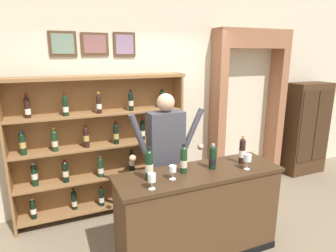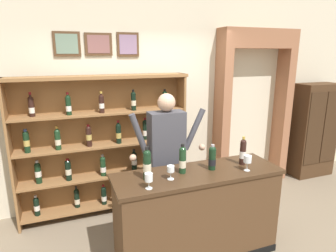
{
  "view_description": "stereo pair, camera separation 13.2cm",
  "coord_description": "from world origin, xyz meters",
  "px_view_note": "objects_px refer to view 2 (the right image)",
  "views": [
    {
      "loc": [
        -1.24,
        -2.43,
        2.18
      ],
      "look_at": [
        -0.05,
        0.36,
        1.41
      ],
      "focal_mm": 30.68,
      "sensor_mm": 36.0,
      "label": 1
    },
    {
      "loc": [
        -1.12,
        -2.48,
        2.18
      ],
      "look_at": [
        -0.05,
        0.36,
        1.41
      ],
      "focal_mm": 30.68,
      "sensor_mm": 36.0,
      "label": 2
    }
  ],
  "objects_px": {
    "side_cabinet": "(313,130)",
    "tasting_bottle_grappa": "(183,160)",
    "tasting_bottle_prosecco": "(147,164)",
    "wine_glass_spare": "(149,178)",
    "tasting_counter": "(197,214)",
    "shopkeeper": "(167,149)",
    "tasting_bottle_vin_santo": "(212,158)",
    "wine_glass_left": "(171,170)",
    "tasting_bottle_chianti": "(243,152)",
    "wine_glass_center": "(248,160)",
    "wine_shelf": "(104,143)"
  },
  "relations": [
    {
      "from": "shopkeeper",
      "to": "tasting_bottle_grappa",
      "type": "xyz_separation_m",
      "value": [
        -0.02,
        -0.51,
        0.05
      ]
    },
    {
      "from": "side_cabinet",
      "to": "tasting_bottle_grappa",
      "type": "height_order",
      "value": "side_cabinet"
    },
    {
      "from": "tasting_counter",
      "to": "wine_glass_spare",
      "type": "relative_size",
      "value": 11.93
    },
    {
      "from": "side_cabinet",
      "to": "wine_glass_spare",
      "type": "relative_size",
      "value": 11.18
    },
    {
      "from": "shopkeeper",
      "to": "wine_glass_spare",
      "type": "bearing_deg",
      "value": -121.4
    },
    {
      "from": "side_cabinet",
      "to": "tasting_bottle_prosecco",
      "type": "relative_size",
      "value": 4.97
    },
    {
      "from": "side_cabinet",
      "to": "tasting_bottle_prosecco",
      "type": "xyz_separation_m",
      "value": [
        -3.48,
        -1.24,
        0.3
      ]
    },
    {
      "from": "wine_glass_spare",
      "to": "tasting_bottle_prosecco",
      "type": "bearing_deg",
      "value": 77.36
    },
    {
      "from": "wine_glass_center",
      "to": "wine_glass_left",
      "type": "distance_m",
      "value": 0.83
    },
    {
      "from": "wine_glass_left",
      "to": "wine_glass_spare",
      "type": "bearing_deg",
      "value": -155.61
    },
    {
      "from": "wine_shelf",
      "to": "wine_glass_spare",
      "type": "distance_m",
      "value": 1.47
    },
    {
      "from": "tasting_bottle_chianti",
      "to": "wine_glass_spare",
      "type": "height_order",
      "value": "tasting_bottle_chianti"
    },
    {
      "from": "wine_glass_left",
      "to": "tasting_bottle_chianti",
      "type": "bearing_deg",
      "value": 5.55
    },
    {
      "from": "wine_shelf",
      "to": "side_cabinet",
      "type": "xyz_separation_m",
      "value": [
        3.72,
        -0.02,
        -0.17
      ]
    },
    {
      "from": "tasting_bottle_vin_santo",
      "to": "tasting_bottle_chianti",
      "type": "relative_size",
      "value": 0.87
    },
    {
      "from": "wine_shelf",
      "to": "tasting_bottle_vin_santo",
      "type": "height_order",
      "value": "wine_shelf"
    },
    {
      "from": "shopkeeper",
      "to": "wine_glass_left",
      "type": "height_order",
      "value": "shopkeeper"
    },
    {
      "from": "tasting_bottle_grappa",
      "to": "wine_glass_left",
      "type": "distance_m",
      "value": 0.2
    },
    {
      "from": "wine_glass_left",
      "to": "wine_glass_spare",
      "type": "xyz_separation_m",
      "value": [
        -0.26,
        -0.12,
        0.0
      ]
    },
    {
      "from": "shopkeeper",
      "to": "tasting_bottle_prosecco",
      "type": "relative_size",
      "value": 5.17
    },
    {
      "from": "tasting_bottle_chianti",
      "to": "wine_glass_center",
      "type": "bearing_deg",
      "value": -108.47
    },
    {
      "from": "wine_shelf",
      "to": "tasting_bottle_vin_santo",
      "type": "relative_size",
      "value": 8.29
    },
    {
      "from": "wine_shelf",
      "to": "wine_glass_spare",
      "type": "height_order",
      "value": "wine_shelf"
    },
    {
      "from": "wine_glass_center",
      "to": "wine_glass_spare",
      "type": "xyz_separation_m",
      "value": [
        -1.09,
        -0.04,
        -0.02
      ]
    },
    {
      "from": "tasting_bottle_prosecco",
      "to": "tasting_bottle_grappa",
      "type": "distance_m",
      "value": 0.38
    },
    {
      "from": "shopkeeper",
      "to": "tasting_bottle_prosecco",
      "type": "xyz_separation_m",
      "value": [
        -0.4,
        -0.53,
        0.06
      ]
    },
    {
      "from": "tasting_bottle_chianti",
      "to": "wine_glass_left",
      "type": "bearing_deg",
      "value": -174.45
    },
    {
      "from": "side_cabinet",
      "to": "tasting_bottle_chianti",
      "type": "distance_m",
      "value": 2.7
    },
    {
      "from": "shopkeeper",
      "to": "tasting_bottle_vin_santo",
      "type": "height_order",
      "value": "shopkeeper"
    },
    {
      "from": "tasting_bottle_vin_santo",
      "to": "wine_shelf",
      "type": "bearing_deg",
      "value": 127.05
    },
    {
      "from": "side_cabinet",
      "to": "shopkeeper",
      "type": "bearing_deg",
      "value": -167.03
    },
    {
      "from": "wine_shelf",
      "to": "tasting_bottle_prosecco",
      "type": "bearing_deg",
      "value": -79.29
    },
    {
      "from": "wine_shelf",
      "to": "shopkeeper",
      "type": "bearing_deg",
      "value": -48.75
    },
    {
      "from": "tasting_bottle_vin_santo",
      "to": "wine_glass_left",
      "type": "height_order",
      "value": "tasting_bottle_vin_santo"
    },
    {
      "from": "tasting_bottle_prosecco",
      "to": "tasting_bottle_chianti",
      "type": "relative_size",
      "value": 1.05
    },
    {
      "from": "tasting_bottle_vin_santo",
      "to": "side_cabinet",
      "type": "bearing_deg",
      "value": 24.18
    },
    {
      "from": "wine_shelf",
      "to": "tasting_bottle_grappa",
      "type": "height_order",
      "value": "wine_shelf"
    },
    {
      "from": "tasting_bottle_prosecco",
      "to": "tasting_bottle_grappa",
      "type": "xyz_separation_m",
      "value": [
        0.38,
        0.03,
        -0.01
      ]
    },
    {
      "from": "tasting_bottle_chianti",
      "to": "shopkeeper",
      "type": "bearing_deg",
      "value": 143.12
    },
    {
      "from": "tasting_counter",
      "to": "wine_glass_center",
      "type": "xyz_separation_m",
      "value": [
        0.5,
        -0.14,
        0.61
      ]
    },
    {
      "from": "shopkeeper",
      "to": "tasting_bottle_vin_santo",
      "type": "distance_m",
      "value": 0.62
    },
    {
      "from": "side_cabinet",
      "to": "tasting_bottle_prosecco",
      "type": "bearing_deg",
      "value": -160.36
    },
    {
      "from": "tasting_counter",
      "to": "shopkeeper",
      "type": "height_order",
      "value": "shopkeeper"
    },
    {
      "from": "tasting_bottle_prosecco",
      "to": "tasting_counter",
      "type": "bearing_deg",
      "value": -1.57
    },
    {
      "from": "tasting_bottle_prosecco",
      "to": "wine_glass_spare",
      "type": "height_order",
      "value": "tasting_bottle_prosecco"
    },
    {
      "from": "wine_shelf",
      "to": "shopkeeper",
      "type": "xyz_separation_m",
      "value": [
        0.64,
        -0.73,
        0.07
      ]
    },
    {
      "from": "shopkeeper",
      "to": "wine_glass_center",
      "type": "height_order",
      "value": "shopkeeper"
    },
    {
      "from": "side_cabinet",
      "to": "tasting_bottle_grappa",
      "type": "distance_m",
      "value": 3.34
    },
    {
      "from": "tasting_counter",
      "to": "tasting_bottle_grappa",
      "type": "bearing_deg",
      "value": 166.08
    },
    {
      "from": "tasting_bottle_grappa",
      "to": "tasting_bottle_vin_santo",
      "type": "distance_m",
      "value": 0.33
    }
  ]
}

